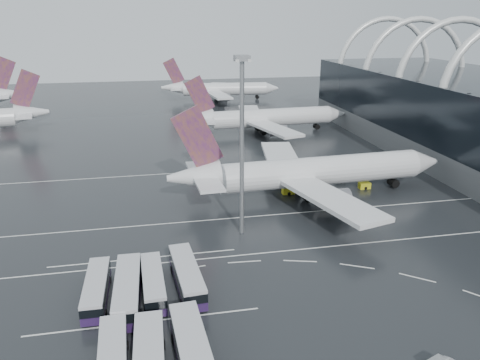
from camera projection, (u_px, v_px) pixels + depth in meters
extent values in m
plane|color=black|center=(295.00, 244.00, 75.56)|extent=(420.00, 420.00, 0.00)
torus|color=silver|center=(453.00, 83.00, 123.87)|extent=(33.80, 1.80, 33.80)
torus|color=silver|center=(414.00, 75.00, 141.44)|extent=(33.80, 1.80, 33.80)
torus|color=silver|center=(384.00, 68.00, 159.01)|extent=(33.80, 1.80, 33.80)
cube|color=white|center=(299.00, 250.00, 73.71)|extent=(120.00, 0.25, 0.01)
cube|color=white|center=(275.00, 215.00, 86.66)|extent=(120.00, 0.25, 0.01)
cube|color=white|center=(244.00, 169.00, 112.55)|extent=(120.00, 0.25, 0.01)
cube|color=white|center=(145.00, 322.00, 56.29)|extent=(28.00, 0.25, 0.01)
cube|color=white|center=(144.00, 258.00, 71.09)|extent=(28.00, 0.25, 0.01)
cylinder|color=silver|center=(321.00, 171.00, 94.77)|extent=(42.25, 8.07, 5.83)
cone|color=silver|center=(424.00, 162.00, 100.43)|extent=(6.34, 6.15, 5.83)
cone|color=silver|center=(193.00, 177.00, 88.31)|extent=(10.35, 6.36, 5.83)
cube|color=#481866|center=(198.00, 138.00, 86.07)|extent=(9.71, 1.12, 12.36)
cube|color=silver|center=(204.00, 176.00, 88.78)|extent=(5.49, 18.32, 0.50)
cube|color=silver|center=(328.00, 197.00, 82.54)|extent=(13.33, 26.11, 0.80)
cube|color=silver|center=(281.00, 158.00, 105.51)|extent=(10.86, 25.93, 0.80)
cylinder|color=gray|center=(335.00, 198.00, 87.07)|extent=(5.71, 3.71, 3.42)
cylinder|color=gray|center=(299.00, 169.00, 103.61)|extent=(5.71, 3.71, 3.42)
cube|color=black|center=(301.00, 191.00, 95.16)|extent=(12.40, 7.07, 2.21)
cylinder|color=silver|center=(272.00, 117.00, 146.25)|extent=(38.23, 7.78, 5.46)
cone|color=silver|center=(336.00, 114.00, 151.54)|extent=(5.97, 5.80, 5.46)
cone|color=silver|center=(197.00, 118.00, 140.18)|extent=(9.73, 6.03, 5.46)
cube|color=#481866|center=(200.00, 95.00, 138.10)|extent=(9.09, 1.12, 11.58)
cube|color=silver|center=(203.00, 118.00, 140.64)|extent=(5.27, 17.18, 0.47)
cube|color=silver|center=(273.00, 128.00, 134.79)|extent=(12.65, 24.45, 0.75)
cube|color=silver|center=(250.00, 113.00, 156.25)|extent=(9.99, 24.26, 0.75)
cylinder|color=gray|center=(278.00, 131.00, 139.04)|extent=(5.37, 3.51, 3.20)
cylinder|color=gray|center=(261.00, 119.00, 154.49)|extent=(5.37, 3.51, 3.20)
cube|color=black|center=(260.00, 130.00, 146.58)|extent=(11.65, 6.71, 2.07)
cylinder|color=silver|center=(225.00, 89.00, 203.80)|extent=(36.39, 8.88, 5.38)
cone|color=silver|center=(272.00, 88.00, 205.77)|extent=(6.06, 5.90, 5.38)
cone|color=silver|center=(172.00, 88.00, 201.34)|extent=(9.75, 6.26, 5.38)
cube|color=#481866|center=(174.00, 71.00, 199.15)|extent=(8.94, 1.43, 11.39)
cube|color=silver|center=(177.00, 87.00, 201.52)|extent=(5.79, 17.01, 0.46)
cube|color=silver|center=(218.00, 95.00, 192.76)|extent=(9.02, 23.75, 0.74)
cube|color=silver|center=(215.00, 87.00, 214.51)|extent=(13.20, 24.05, 0.74)
cylinder|color=gray|center=(224.00, 97.00, 196.62)|extent=(5.38, 3.64, 3.15)
cylinder|color=gray|center=(221.00, 91.00, 212.28)|extent=(5.38, 3.64, 3.15)
cube|color=black|center=(216.00, 98.00, 204.68)|extent=(11.65, 6.99, 2.04)
cone|color=silver|center=(32.00, 113.00, 146.70)|extent=(10.85, 7.40, 5.81)
cube|color=#481866|center=(25.00, 89.00, 143.90)|extent=(9.62, 2.19, 12.32)
cube|color=silver|center=(25.00, 113.00, 146.02)|extent=(7.44, 18.54, 0.50)
cone|color=silver|center=(9.00, 94.00, 178.82)|extent=(11.55, 8.06, 6.12)
cube|color=#481866|center=(3.00, 74.00, 175.85)|extent=(10.10, 2.60, 12.98)
cube|color=silver|center=(3.00, 95.00, 178.06)|extent=(8.35, 19.57, 0.53)
cube|color=#2B1543|center=(97.00, 294.00, 60.43)|extent=(2.85, 12.11, 1.02)
cube|color=black|center=(96.00, 287.00, 60.06)|extent=(2.90, 11.87, 1.21)
cube|color=silver|center=(96.00, 281.00, 59.79)|extent=(2.85, 12.11, 0.42)
cylinder|color=black|center=(105.00, 313.00, 57.20)|extent=(0.34, 0.93, 0.93)
cylinder|color=black|center=(83.00, 315.00, 56.75)|extent=(0.34, 0.93, 0.93)
cylinder|color=black|center=(110.00, 280.00, 64.36)|extent=(0.34, 0.93, 0.93)
cylinder|color=black|center=(90.00, 282.00, 63.91)|extent=(0.34, 0.93, 0.93)
cube|color=#2B1543|center=(128.00, 296.00, 59.86)|extent=(3.33, 13.76, 1.16)
cube|color=black|center=(127.00, 287.00, 59.44)|extent=(3.39, 13.49, 1.37)
cube|color=silver|center=(127.00, 281.00, 59.14)|extent=(3.33, 13.76, 0.47)
cylinder|color=black|center=(139.00, 318.00, 56.18)|extent=(0.39, 1.06, 1.05)
cylinder|color=black|center=(114.00, 321.00, 55.68)|extent=(0.39, 1.06, 1.05)
cylinder|color=black|center=(141.00, 280.00, 64.32)|extent=(0.39, 1.06, 1.05)
cylinder|color=black|center=(119.00, 282.00, 63.83)|extent=(0.39, 1.06, 1.05)
cube|color=#2B1543|center=(154.00, 288.00, 61.86)|extent=(3.11, 12.08, 1.01)
cube|color=black|center=(153.00, 280.00, 61.49)|extent=(3.16, 11.84, 1.20)
cube|color=silver|center=(153.00, 275.00, 61.22)|extent=(3.11, 12.08, 0.42)
cylinder|color=black|center=(166.00, 305.00, 58.74)|extent=(0.36, 0.93, 0.92)
cylinder|color=black|center=(145.00, 308.00, 58.18)|extent=(0.36, 0.93, 0.92)
cylinder|color=black|center=(161.00, 274.00, 65.78)|extent=(0.36, 0.93, 0.92)
cylinder|color=black|center=(143.00, 277.00, 65.21)|extent=(0.36, 0.93, 0.92)
cube|color=#2B1543|center=(187.00, 281.00, 63.23)|extent=(4.02, 13.49, 1.13)
cube|color=black|center=(187.00, 273.00, 62.82)|extent=(4.06, 13.23, 1.33)
cube|color=silver|center=(187.00, 267.00, 62.52)|extent=(4.02, 13.49, 0.46)
cylinder|color=black|center=(204.00, 299.00, 59.87)|extent=(0.44, 1.05, 1.02)
cylinder|color=black|center=(182.00, 303.00, 59.13)|extent=(0.44, 1.05, 1.02)
cylinder|color=black|center=(192.00, 267.00, 67.59)|extent=(0.44, 1.05, 1.02)
cylinder|color=black|center=(172.00, 270.00, 66.85)|extent=(0.44, 1.05, 1.02)
cube|color=black|center=(113.00, 360.00, 47.08)|extent=(3.29, 12.42, 1.26)
cube|color=silver|center=(112.00, 354.00, 46.80)|extent=(3.25, 12.67, 0.44)
cylinder|color=black|center=(127.00, 345.00, 51.58)|extent=(0.37, 0.98, 0.97)
cylinder|color=black|center=(102.00, 349.00, 50.99)|extent=(0.37, 0.98, 0.97)
cube|color=silver|center=(148.00, 354.00, 46.45)|extent=(3.28, 13.67, 0.47)
cylinder|color=black|center=(163.00, 345.00, 51.60)|extent=(0.39, 1.05, 1.05)
cylinder|color=black|center=(137.00, 348.00, 51.10)|extent=(0.39, 1.05, 1.05)
cube|color=#2B1543|center=(193.00, 360.00, 48.62)|extent=(4.01, 14.18, 1.19)
cube|color=black|center=(193.00, 350.00, 48.19)|extent=(4.05, 13.90, 1.40)
cube|color=silver|center=(192.00, 343.00, 47.88)|extent=(4.01, 14.18, 0.48)
cylinder|color=black|center=(200.00, 335.00, 53.22)|extent=(0.44, 1.10, 1.08)
cylinder|color=black|center=(173.00, 339.00, 52.48)|extent=(0.44, 1.10, 1.08)
cylinder|color=gray|center=(242.00, 152.00, 74.77)|extent=(0.71, 0.71, 28.56)
cube|color=gray|center=(242.00, 58.00, 69.93)|extent=(2.24, 2.24, 0.82)
cube|color=silver|center=(242.00, 60.00, 70.03)|extent=(2.04, 2.04, 0.41)
cube|color=gold|center=(364.00, 186.00, 99.65)|extent=(2.38, 1.41, 1.30)
cube|color=slate|center=(341.00, 177.00, 104.61)|extent=(2.42, 1.43, 1.32)
cube|color=gold|center=(288.00, 191.00, 96.66)|extent=(2.50, 1.47, 1.36)
cube|color=gold|center=(298.00, 173.00, 107.75)|extent=(2.16, 1.27, 1.18)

